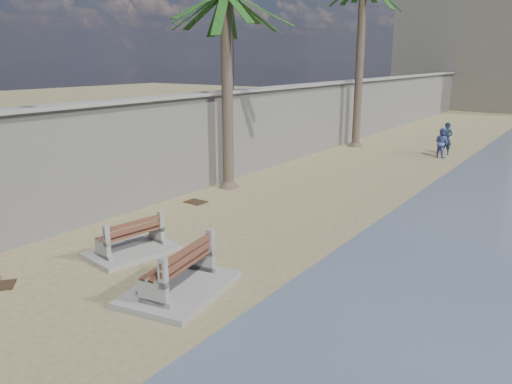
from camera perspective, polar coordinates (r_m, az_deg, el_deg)
The scene contains 12 objects.
ground_plane at distance 9.62m, azimuth -22.79°, elevation -16.44°, with size 140.00×140.00×0.00m, color #8F8057.
seawall at distance 27.32m, azimuth 7.53°, elevation 8.40°, with size 0.45×70.00×3.50m, color gray.
wall_cap at distance 27.18m, azimuth 7.66°, elevation 12.17°, with size 0.80×70.00×0.12m, color gray.
end_building at distance 56.93m, azimuth 26.43°, elevation 15.69°, with size 18.00×12.00×14.00m, color #B7AA93.
bench_near at distance 13.15m, azimuth -14.10°, elevation -5.20°, with size 1.81×2.37×0.90m.
bench_far at distance 10.83m, azimuth -8.81°, elevation -8.99°, with size 2.15×2.79×1.06m.
streetlight at distance 20.38m, azimuth -2.79°, elevation 20.09°, with size 0.28×0.28×5.12m.
person_a at distance 27.66m, azimuth 20.96°, elevation 5.97°, with size 0.69×0.47×1.92m, color #142237.
person_b at distance 26.80m, azimuth 20.45°, elevation 5.46°, with size 0.79×0.61×1.64m, color #495298.
debris_b at distance 12.45m, azimuth -26.84°, elevation -9.49°, with size 0.53×0.42×0.03m, color #382616.
debris_c at distance 17.46m, azimuth -6.90°, elevation -1.13°, with size 0.70×0.56×0.03m, color #382616.
debris_d at distance 13.03m, azimuth -16.49°, elevation -7.35°, with size 0.44×0.35×0.03m, color #382616.
Camera 1 is at (7.22, -4.14, 4.83)m, focal length 35.00 mm.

